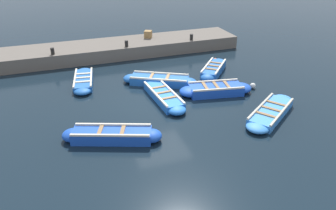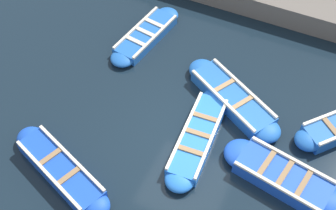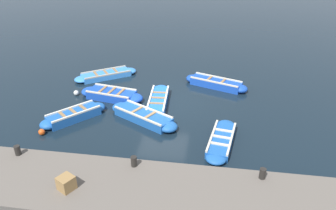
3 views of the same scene
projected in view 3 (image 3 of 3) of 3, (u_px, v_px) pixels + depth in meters
The scene contains 15 objects.
ground_plane at pixel (163, 104), 16.08m from camera, with size 120.00×120.00×0.00m, color black.
boat_broadside at pixel (158, 101), 15.99m from camera, with size 3.61×1.01×0.39m.
boat_far_corner at pixel (74, 115), 14.66m from camera, with size 2.81×2.58×0.46m.
boat_outer_right at pixel (106, 75), 18.95m from camera, with size 2.82×3.49×0.36m.
boat_alongside at pixel (143, 116), 14.59m from camera, with size 2.48×3.54×0.45m.
boat_centre at pixel (112, 95), 16.52m from camera, with size 1.51×3.46×0.47m.
boat_mid_row at pixel (221, 140), 12.99m from camera, with size 3.30×1.27×0.36m.
boat_tucked at pixel (216, 83), 17.76m from camera, with size 1.93×3.54×0.47m.
quay_wall at pixel (127, 195), 9.97m from camera, with size 2.64×14.14×0.74m.
bollard_north at pixel (17, 150), 11.10m from camera, with size 0.20×0.20×0.35m, color black.
bollard_mid_north at pixel (134, 161), 10.57m from camera, with size 0.20×0.20×0.35m, color black.
bollard_mid_south at pixel (263, 173), 10.03m from camera, with size 0.20×0.20×0.35m, color black.
wooden_crate at pixel (66, 183), 9.59m from camera, with size 0.43×0.43×0.43m, color olive.
buoy_orange_near at pixel (42, 132), 13.56m from camera, with size 0.27×0.27×0.27m, color #E05119.
buoy_yellow_far at pixel (76, 93), 16.87m from camera, with size 0.27×0.27×0.27m, color silver.
Camera 3 is at (14.05, 2.35, 7.47)m, focal length 35.00 mm.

